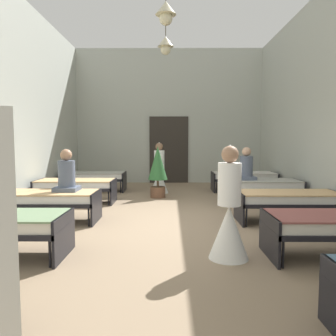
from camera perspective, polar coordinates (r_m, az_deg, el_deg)
The scene contains 13 objects.
ground_plane at distance 6.32m, azimuth -0.07°, elevation -9.74°, with size 7.25×12.30×0.10m, color #8C755B.
room_shell at distance 7.57m, azimuth 0.01°, elevation 11.46°, with size 7.05×11.90×4.81m.
bed_left_row_2 at distance 6.64m, azimuth -20.21°, elevation -5.02°, with size 1.90×0.84×0.57m.
bed_right_row_2 at distance 6.61m, azimuth 20.17°, elevation -5.07°, with size 1.90×0.84×0.57m.
bed_left_row_3 at distance 8.42m, azimuth -15.67°, elevation -2.88°, with size 1.90×0.84×0.57m.
bed_right_row_3 at distance 8.40m, azimuth 15.79°, elevation -2.90°, with size 1.90×0.84×0.57m.
bed_left_row_4 at distance 10.25m, azimuth -12.74°, elevation -1.48°, with size 1.90×0.84×0.57m.
bed_right_row_4 at distance 10.23m, azimuth 12.96°, elevation -1.50°, with size 1.90×0.84×0.57m.
nurse_near_aisle at distance 4.38m, azimuth 10.52°, elevation -8.57°, with size 0.52×0.52×1.49m.
nurse_mid_aisle at distance 9.61m, azimuth -1.52°, elevation -1.23°, with size 0.52×0.52×1.49m.
patient_seated_primary at distance 8.34m, azimuth 13.40°, elevation 0.07°, with size 0.44×0.44×0.80m.
patient_seated_secondary at distance 6.56m, azimuth -17.15°, elevation -1.27°, with size 0.44×0.44×0.80m.
potted_plant at distance 8.83m, azimuth -1.78°, elevation 0.04°, with size 0.52×0.52×1.39m.
Camera 1 is at (0.05, -6.12, 1.53)m, focal length 35.17 mm.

